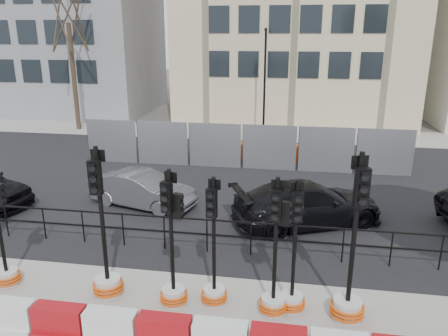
# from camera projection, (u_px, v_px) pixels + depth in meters

# --- Properties ---
(ground) EXTENTS (120.00, 120.00, 0.00)m
(ground) POSITION_uv_depth(u_px,v_px,m) (198.00, 275.00, 10.89)
(ground) COLOR #51514C
(ground) RESTS_ON ground
(road) EXTENTS (40.00, 14.00, 0.03)m
(road) POSITION_uv_depth(u_px,v_px,m) (236.00, 183.00, 17.48)
(road) COLOR black
(road) RESTS_ON ground
(sidewalk_far) EXTENTS (40.00, 4.00, 0.02)m
(sidewalk_far) POSITION_uv_depth(u_px,v_px,m) (256.00, 133.00, 25.95)
(sidewalk_far) COLOR gray
(sidewalk_far) RESTS_ON ground
(building_grey) EXTENTS (11.00, 9.06, 14.00)m
(building_grey) POSITION_uv_depth(u_px,v_px,m) (73.00, 14.00, 31.63)
(building_grey) COLOR gray
(building_grey) RESTS_ON ground
(kerb_railing) EXTENTS (18.00, 0.04, 1.00)m
(kerb_railing) POSITION_uv_depth(u_px,v_px,m) (207.00, 230.00, 11.81)
(kerb_railing) COLOR black
(kerb_railing) RESTS_ON ground
(heras_fencing) EXTENTS (14.33, 1.72, 2.00)m
(heras_fencing) POSITION_uv_depth(u_px,v_px,m) (244.00, 149.00, 19.91)
(heras_fencing) COLOR #95979D
(heras_fencing) RESTS_ON ground
(lamp_post_far) EXTENTS (0.12, 0.56, 6.00)m
(lamp_post_far) POSITION_uv_depth(u_px,v_px,m) (265.00, 81.00, 23.96)
(lamp_post_far) COLOR black
(lamp_post_far) RESTS_ON ground
(tree_bare_far) EXTENTS (2.00, 2.00, 9.00)m
(tree_bare_far) POSITION_uv_depth(u_px,v_px,m) (68.00, 16.00, 25.17)
(tree_bare_far) COLOR #473828
(tree_bare_far) RESTS_ON ground
(traffic_signal_b) EXTENTS (0.61, 0.61, 3.07)m
(traffic_signal_b) POSITION_uv_depth(u_px,v_px,m) (4.00, 257.00, 10.28)
(traffic_signal_b) COLOR silver
(traffic_signal_b) RESTS_ON ground
(traffic_signal_c) EXTENTS (0.70, 0.70, 3.54)m
(traffic_signal_c) POSITION_uv_depth(u_px,v_px,m) (106.00, 267.00, 9.87)
(traffic_signal_c) COLOR silver
(traffic_signal_c) RESTS_ON ground
(traffic_signal_d) EXTENTS (0.62, 0.62, 3.16)m
(traffic_signal_d) POSITION_uv_depth(u_px,v_px,m) (173.00, 274.00, 9.53)
(traffic_signal_d) COLOR silver
(traffic_signal_d) RESTS_ON ground
(traffic_signal_e) EXTENTS (0.59, 0.59, 2.98)m
(traffic_signal_e) POSITION_uv_depth(u_px,v_px,m) (214.00, 279.00, 9.61)
(traffic_signal_e) COLOR silver
(traffic_signal_e) RESTS_ON ground
(traffic_signal_f) EXTENTS (0.61, 0.61, 3.09)m
(traffic_signal_f) POSITION_uv_depth(u_px,v_px,m) (274.00, 283.00, 9.22)
(traffic_signal_f) COLOR silver
(traffic_signal_f) RESTS_ON ground
(traffic_signal_g) EXTENTS (0.59, 0.59, 3.00)m
(traffic_signal_g) POSITION_uv_depth(u_px,v_px,m) (292.00, 285.00, 9.37)
(traffic_signal_g) COLOR silver
(traffic_signal_g) RESTS_ON ground
(traffic_signal_h) EXTENTS (0.72, 0.72, 3.66)m
(traffic_signal_h) POSITION_uv_depth(u_px,v_px,m) (349.00, 287.00, 9.03)
(traffic_signal_h) COLOR silver
(traffic_signal_h) RESTS_ON ground
(car_b) EXTENTS (3.21, 4.38, 1.22)m
(car_b) POSITION_uv_depth(u_px,v_px,m) (142.00, 190.00, 15.03)
(car_b) COLOR #4A4B4F
(car_b) RESTS_ON ground
(car_c) EXTENTS (5.48, 6.18, 1.37)m
(car_c) POSITION_uv_depth(u_px,v_px,m) (308.00, 204.00, 13.60)
(car_c) COLOR black
(car_c) RESTS_ON ground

